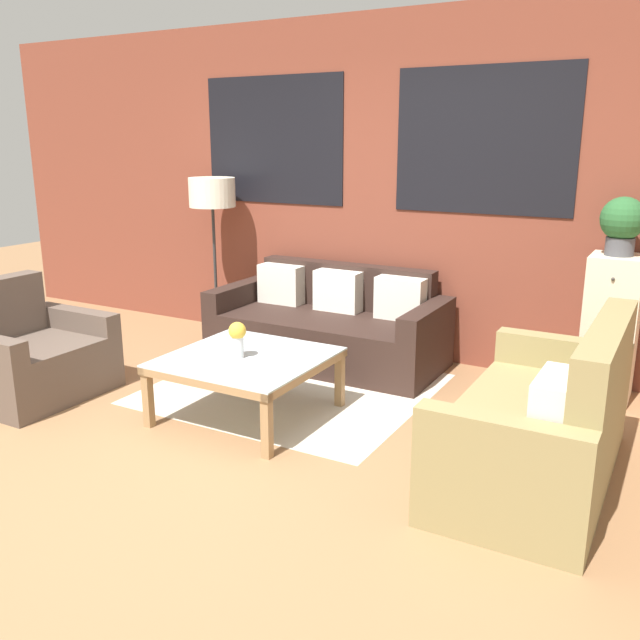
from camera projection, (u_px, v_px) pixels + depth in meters
name	position (u px, v px, depth m)	size (l,w,h in m)	color
ground_plane	(194.00, 454.00, 4.03)	(16.00, 16.00, 0.00)	#8E6642
wall_back_brick	(371.00, 189.00, 5.72)	(8.40, 0.09, 2.80)	brown
rug	(293.00, 388.00, 5.08)	(1.95, 1.77, 0.00)	beige
couch_dark	(330.00, 327.00, 5.67)	(1.92, 0.88, 0.78)	black
settee_vintage	(543.00, 428.00, 3.64)	(0.80, 1.59, 0.92)	olive
armchair_corner	(31.00, 358.00, 4.91)	(0.80, 0.94, 0.84)	brown
coffee_table	(247.00, 364.00, 4.50)	(0.99, 0.99, 0.42)	silver
floor_lamp	(212.00, 199.00, 6.10)	(0.42, 0.42, 1.48)	#2D2D2D
drawer_cabinet	(610.00, 328.00, 4.78)	(0.35, 0.40, 1.04)	beige
potted_plant	(622.00, 223.00, 4.59)	(0.30, 0.30, 0.40)	#47474C
flower_vase	(237.00, 337.00, 4.41)	(0.12, 0.12, 0.24)	silver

